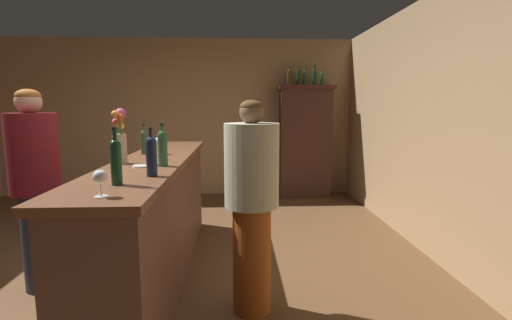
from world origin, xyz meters
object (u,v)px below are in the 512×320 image
Objects in this scene: wine_glass_mid at (159,142)px; display_bottle_left at (290,77)px; cheese_plate at (142,166)px; display_bottle_midright at (315,77)px; wine_bottle_rose at (151,154)px; display_bottle_midleft at (299,76)px; display_cabinet at (305,140)px; patron_tall at (35,183)px; wine_bottle_chardonnay at (144,141)px; bar_counter at (156,218)px; flower_arrangement at (119,137)px; display_bottle_center at (305,77)px; bartender at (252,200)px; display_bottle_right at (322,78)px; wine_bottle_syrah at (116,160)px; wine_glass_front at (100,178)px; wine_bottle_pinot at (163,146)px.

display_bottle_left is at bearing 58.75° from wine_glass_mid.
display_bottle_midright reaches higher than cheese_plate.
display_bottle_midleft is at bearing 67.48° from wine_bottle_rose.
display_cabinet reaches higher than patron_tall.
display_bottle_midright is at bearing 51.04° from wine_bottle_chardonnay.
flower_arrangement is at bearing -128.23° from bar_counter.
flower_arrangement is 1.40× the size of display_bottle_center.
bartender reaches higher than flower_arrangement.
display_bottle_right reaches higher than cheese_plate.
display_bottle_right is (2.11, 3.37, 0.89)m from cheese_plate.
wine_bottle_syrah is 2.11× the size of wine_glass_mid.
cheese_plate is (-1.84, -3.37, 0.12)m from display_cabinet.
display_bottle_midleft is (1.69, 4.30, 0.83)m from wine_glass_front.
wine_glass_mid is 0.10× the size of bartender.
display_bottle_right reaches higher than bartender.
wine_bottle_pinot reaches higher than wine_bottle_rose.
wine_bottle_pinot is (0.31, -0.71, 0.02)m from wine_bottle_chardonnay.
flower_arrangement is 4.01m from display_bottle_right.
wine_bottle_rose is at bearing -110.52° from display_bottle_left.
display_bottle_midleft reaches higher than wine_glass_mid.
display_bottle_midleft is at bearing 56.40° from wine_glass_mid.
display_bottle_center is at bearing 23.97° from patron_tall.
display_bottle_midleft is at bearing 180.00° from display_bottle_center.
wine_bottle_rose is 0.98× the size of display_bottle_midleft.
display_bottle_center is at bearing 65.79° from wine_bottle_syrah.
display_bottle_midleft is 3.84m from bartender.
display_bottle_right is (1.95, 3.35, 0.75)m from wine_bottle_pinot.
display_bottle_center reaches higher than wine_glass_front.
display_cabinet reaches higher than wine_bottle_syrah.
display_bottle_midright is (1.82, 3.76, 0.78)m from wine_bottle_rose.
display_bottle_midleft reaches higher than wine_bottle_chardonnay.
display_bottle_midright is at bearing 0.00° from display_bottle_midleft.
wine_glass_front is 0.94m from cheese_plate.
display_bottle_right reaches higher than wine_bottle_rose.
flower_arrangement is (-0.36, 0.15, 0.06)m from wine_bottle_pinot.
wine_glass_front is at bearing -83.51° from wine_bottle_chardonnay.
wine_bottle_syrah is at bearing 27.30° from bartender.
display_cabinet is 4.67m from wine_glass_front.
bartender is at bearing -106.13° from display_cabinet.
wine_bottle_chardonnay is at bearing 102.35° from cheese_plate.
wine_bottle_syrah reaches higher than wine_bottle_chardonnay.
wine_bottle_pinot is 2.35× the size of wine_glass_front.
bar_counter is 10.06× the size of display_bottle_center.
wine_bottle_syrah is 1.08× the size of display_bottle_center.
wine_glass_mid is (-0.06, 1.67, 0.02)m from wine_glass_front.
wine_bottle_chardonnay is 1.81× the size of wine_glass_mid.
wine_bottle_rose is at bearing -88.71° from wine_bottle_pinot.
cheese_plate is at bearing -38.98° from flower_arrangement.
display_cabinet is 5.73× the size of wine_bottle_pinot.
wine_glass_mid is at bearing 93.08° from bar_counter.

